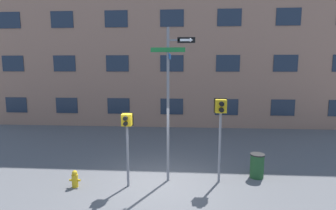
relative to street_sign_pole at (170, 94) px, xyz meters
name	(u,v)px	position (x,y,z in m)	size (l,w,h in m)	color
ground_plane	(158,184)	(-0.37, -0.30, -2.95)	(60.00, 60.00, 0.00)	#515154
building_facade	(172,19)	(-0.37, 8.26, 3.80)	(24.00, 0.64, 13.51)	#936B56
street_sign_pole	(170,94)	(0.00, 0.00, 0.00)	(1.40, 0.75, 5.07)	slate
pedestrian_signal_left	(127,129)	(-1.32, -0.51, -1.07)	(0.37, 0.40, 2.41)	slate
pedestrian_signal_right	(221,116)	(1.65, 0.00, -0.70)	(0.41, 0.40, 2.83)	slate
fire_hydrant	(75,179)	(-3.01, -0.69, -2.68)	(0.36, 0.20, 0.56)	gold
trash_bin	(257,166)	(3.01, 0.47, -2.52)	(0.49, 0.49, 0.85)	#1E4723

